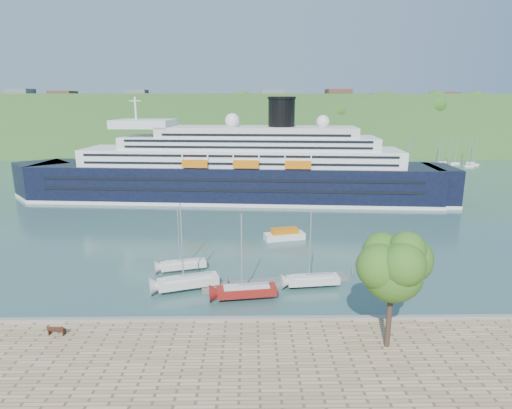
# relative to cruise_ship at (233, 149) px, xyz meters

# --- Properties ---
(ground) EXTENTS (400.00, 400.00, 0.00)m
(ground) POSITION_rel_cruise_ship_xyz_m (2.95, -55.87, -11.29)
(ground) COLOR #305655
(ground) RESTS_ON ground
(far_hillside) EXTENTS (400.00, 50.00, 24.00)m
(far_hillside) POSITION_rel_cruise_ship_xyz_m (2.95, 89.13, 0.71)
(far_hillside) COLOR #315C24
(far_hillside) RESTS_ON ground
(quay_coping) EXTENTS (220.00, 0.50, 0.30)m
(quay_coping) POSITION_rel_cruise_ship_xyz_m (2.95, -56.07, -10.14)
(quay_coping) COLOR slate
(quay_coping) RESTS_ON promenade
(cruise_ship) EXTENTS (101.37, 22.77, 22.57)m
(cruise_ship) POSITION_rel_cruise_ship_xyz_m (0.00, 0.00, 0.00)
(cruise_ship) COLOR black
(cruise_ship) RESTS_ON ground
(park_bench) EXTENTS (1.68, 0.81, 1.04)m
(park_bench) POSITION_rel_cruise_ship_xyz_m (-13.85, -58.50, -9.77)
(park_bench) COLOR #462114
(park_bench) RESTS_ON promenade
(promenade_tree) EXTENTS (6.80, 6.80, 11.26)m
(promenade_tree) POSITION_rel_cruise_ship_xyz_m (15.66, -60.75, -4.66)
(promenade_tree) COLOR #275C18
(promenade_tree) RESTS_ON promenade
(floating_pontoon) EXTENTS (18.13, 5.71, 0.40)m
(floating_pontoon) POSITION_rel_cruise_ship_xyz_m (6.89, -45.47, -11.09)
(floating_pontoon) COLOR slate
(floating_pontoon) RESTS_ON ground
(sailboat_white_near) EXTENTS (8.10, 4.51, 10.09)m
(sailboat_white_near) POSITION_rel_cruise_ship_xyz_m (-3.53, -47.04, -6.24)
(sailboat_white_near) COLOR silver
(sailboat_white_near) RESTS_ON ground
(sailboat_red) EXTENTS (7.59, 3.03, 9.53)m
(sailboat_red) POSITION_rel_cruise_ship_xyz_m (3.36, -49.54, -6.52)
(sailboat_red) COLOR maroon
(sailboat_red) RESTS_ON ground
(sailboat_white_far) EXTENTS (7.05, 2.70, 8.88)m
(sailboat_white_far) POSITION_rel_cruise_ship_xyz_m (11.29, -46.47, -6.85)
(sailboat_white_far) COLOR silver
(sailboat_white_far) RESTS_ON ground
(tender_launch) EXTENTS (6.83, 3.64, 1.79)m
(tender_launch) POSITION_rel_cruise_ship_xyz_m (9.29, -28.36, -10.39)
(tender_launch) COLOR orange
(tender_launch) RESTS_ON ground
(sailboat_extra) EXTENTS (6.70, 3.45, 8.34)m
(sailboat_extra) POSITION_rel_cruise_ship_xyz_m (-4.98, -41.19, -7.12)
(sailboat_extra) COLOR silver
(sailboat_extra) RESTS_ON ground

